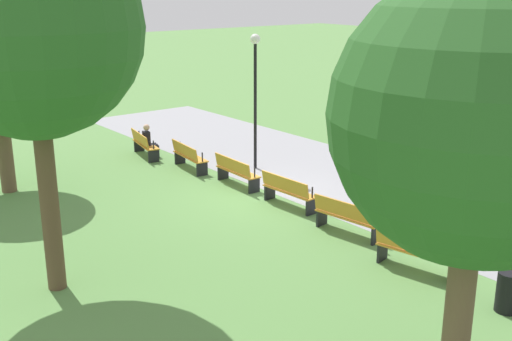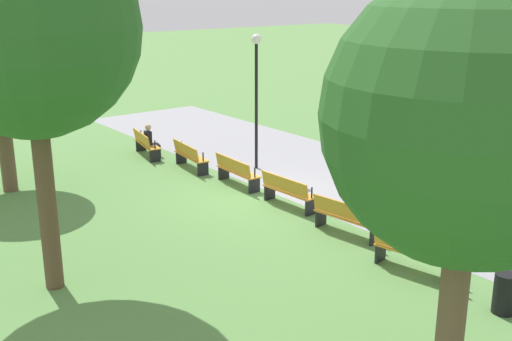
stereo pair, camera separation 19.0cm
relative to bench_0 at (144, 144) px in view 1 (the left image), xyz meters
The scene contains 13 objects.
ground_plane 5.92m from the bench_0, ahead, with size 120.00×120.00×0.00m, color #5B8C47.
path_paving 6.94m from the bench_0, 32.03° to the left, with size 26.14×5.40×0.01m, color #939399.
bench_0 is the anchor object (origin of this frame).
bench_1 2.36m from the bench_0, ahead, with size 1.81×0.67×0.89m.
bench_2 4.72m from the bench_0, ahead, with size 1.78×0.54×0.89m.
bench_3 7.07m from the bench_0, ahead, with size 1.78×0.54×0.89m.
bench_4 9.41m from the bench_0, ahead, with size 1.81×0.67×0.89m.
bench_5 11.74m from the bench_0, ahead, with size 1.82×0.80×0.89m.
person_seated 0.28m from the bench_0, 27.09° to the left, with size 0.40×0.56×1.20m.
tree_0 15.51m from the bench_0, 11.71° to the right, with size 3.86×3.86×6.14m.
tree_3 10.89m from the bench_0, 38.59° to the right, with size 4.00×4.00×7.08m.
lamp_post 4.85m from the bench_0, 32.04° to the left, with size 0.32×0.32×4.35m.
trash_bin 13.81m from the bench_0, ahead, with size 0.42×0.42×0.78m, color black.
Camera 1 is at (13.19, -10.70, 5.81)m, focal length 43.80 mm.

